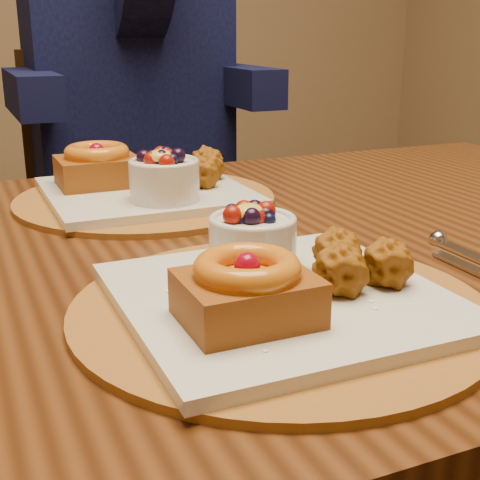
# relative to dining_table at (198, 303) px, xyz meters

# --- Properties ---
(dining_table) EXTENTS (1.60, 0.90, 0.76)m
(dining_table) POSITION_rel_dining_table_xyz_m (0.00, 0.00, 0.00)
(dining_table) COLOR black
(dining_table) RESTS_ON ground
(place_setting_near) EXTENTS (0.38, 0.38, 0.08)m
(place_setting_near) POSITION_rel_dining_table_xyz_m (-0.00, -0.22, 0.10)
(place_setting_near) COLOR brown
(place_setting_near) RESTS_ON dining_table
(place_setting_far) EXTENTS (0.38, 0.38, 0.09)m
(place_setting_far) POSITION_rel_dining_table_xyz_m (-0.00, 0.21, 0.10)
(place_setting_far) COLOR brown
(place_setting_far) RESTS_ON dining_table
(chair_far) EXTENTS (0.52, 0.52, 0.95)m
(chair_far) POSITION_rel_dining_table_xyz_m (0.12, 0.85, -0.15)
(chair_far) COLOR black
(chair_far) RESTS_ON ground
(diner) EXTENTS (0.58, 0.54, 0.94)m
(diner) POSITION_rel_dining_table_xyz_m (0.16, 0.92, 0.33)
(diner) COLOR black
(diner) RESTS_ON ground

